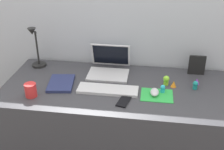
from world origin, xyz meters
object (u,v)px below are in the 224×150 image
coffee_mug (31,90)px  notebook_pad (61,83)px  cell_phone (124,101)px  mouse (155,92)px  picture_frame (197,65)px  toy_figurine_cyan (163,89)px  toy_figurine_lime (166,80)px  toy_figurine_teal (195,85)px  keyboard (108,90)px  toy_figurine_purple (197,81)px  laptop (109,66)px  desk_lamp (36,49)px  toy_figurine_orange (174,84)px

coffee_mug → notebook_pad: bearing=50.2°
cell_phone → mouse: bearing=44.3°
picture_frame → toy_figurine_cyan: (-0.25, -0.31, -0.05)m
cell_phone → toy_figurine_lime: 0.38m
notebook_pad → toy_figurine_teal: size_ratio=4.02×
keyboard → cell_phone: (0.12, -0.12, -0.01)m
toy_figurine_teal → notebook_pad: bearing=-175.6°
coffee_mug → toy_figurine_purple: bearing=16.3°
laptop → mouse: size_ratio=3.12×
laptop → notebook_pad: bearing=-141.9°
notebook_pad → desk_lamp: bearing=129.4°
notebook_pad → toy_figurine_lime: bearing=0.5°
cell_phone → toy_figurine_teal: size_ratio=2.15×
keyboard → desk_lamp: 0.68m
cell_phone → coffee_mug: 0.61m
toy_figurine_lime → toy_figurine_orange: bearing=-24.3°
notebook_pad → toy_figurine_teal: 0.93m
toy_figurine_lime → toy_figurine_orange: toy_figurine_lime is taller
cell_phone → desk_lamp: (-0.72, 0.41, 0.15)m
keyboard → picture_frame: (0.62, 0.34, 0.06)m
coffee_mug → toy_figurine_teal: bearing=13.0°
notebook_pad → toy_figurine_lime: (0.73, 0.10, 0.03)m
picture_frame → toy_figurine_orange: size_ratio=3.45×
laptop → toy_figurine_cyan: size_ratio=5.22×
picture_frame → toy_figurine_teal: bearing=-97.5°
mouse → coffee_mug: bearing=-170.7°
notebook_pad → toy_figurine_orange: (0.78, 0.08, 0.01)m
toy_figurine_purple → coffee_mug: bearing=-163.7°
keyboard → desk_lamp: desk_lamp is taller
toy_figurine_lime → toy_figurine_orange: size_ratio=1.58×
keyboard → mouse: mouse is taller
cell_phone → picture_frame: (0.50, 0.46, 0.07)m
notebook_pad → toy_figurine_purple: size_ratio=5.66×
keyboard → toy_figurine_cyan: (0.37, 0.03, 0.02)m
toy_figurine_teal → toy_figurine_purple: bearing=74.8°
desk_lamp → toy_figurine_orange: size_ratio=7.63×
picture_frame → toy_figurine_purple: picture_frame is taller
keyboard → notebook_pad: same height
notebook_pad → picture_frame: size_ratio=1.60×
toy_figurine_lime → desk_lamp: bearing=172.0°
toy_figurine_teal → desk_lamp: bearing=171.7°
desk_lamp → coffee_mug: bearing=-74.8°
cell_phone → toy_figurine_lime: toy_figurine_lime is taller
cell_phone → notebook_pad: 0.49m
cell_phone → desk_lamp: 0.84m
mouse → toy_figurine_orange: size_ratio=2.21×
keyboard → toy_figurine_cyan: size_ratio=7.14×
desk_lamp → picture_frame: 1.22m
laptop → picture_frame: size_ratio=2.00×
mouse → picture_frame: 0.46m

